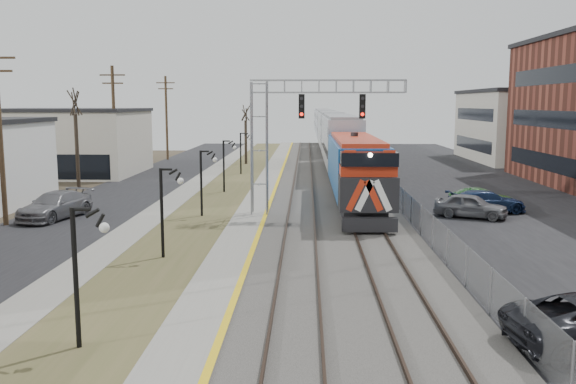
{
  "coord_description": "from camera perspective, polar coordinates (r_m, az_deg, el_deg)",
  "views": [
    {
      "loc": [
        2.29,
        -7.93,
        6.76
      ],
      "look_at": [
        1.42,
        20.65,
        2.6
      ],
      "focal_mm": 38.0,
      "sensor_mm": 36.0,
      "label": 1
    }
  ],
  "objects": [
    {
      "name": "track_near",
      "position": [
        43.42,
        1.34,
        -0.31
      ],
      "size": [
        1.58,
        120.0,
        0.15
      ],
      "color": "#2D2119",
      "rests_on": "ballast_bed"
    },
    {
      "name": "bare_trees",
      "position": [
        49.34,
        -15.93,
        3.24
      ],
      "size": [
        12.3,
        42.3,
        5.95
      ],
      "color": "#382D23",
      "rests_on": "ground"
    },
    {
      "name": "ballast_bed",
      "position": [
        43.48,
        3.97,
        -0.55
      ],
      "size": [
        8.0,
        120.0,
        0.2
      ],
      "primitive_type": "cube",
      "color": "#595651",
      "rests_on": "ground"
    },
    {
      "name": "car_lot_e",
      "position": [
        37.73,
        16.74,
        -1.29
      ],
      "size": [
        4.54,
        3.27,
        1.44
      ],
      "primitive_type": "imported",
      "rotation": [
        0.0,
        0.0,
        1.15
      ],
      "color": "slate",
      "rests_on": "ground"
    },
    {
      "name": "grass_median",
      "position": [
        43.91,
        -6.52,
        -0.59
      ],
      "size": [
        4.0,
        120.0,
        0.06
      ],
      "primitive_type": "cube",
      "color": "#4B4D29",
      "rests_on": "ground"
    },
    {
      "name": "fence",
      "position": [
        43.75,
        9.49,
        0.33
      ],
      "size": [
        0.04,
        120.0,
        1.6
      ],
      "primitive_type": "cube",
      "color": "gray",
      "rests_on": "ground"
    },
    {
      "name": "platform",
      "position": [
        43.57,
        -2.61,
        -0.5
      ],
      "size": [
        2.0,
        120.0,
        0.24
      ],
      "primitive_type": "cube",
      "color": "gray",
      "rests_on": "ground"
    },
    {
      "name": "track_far",
      "position": [
        43.54,
        5.95,
        -0.33
      ],
      "size": [
        1.58,
        120.0,
        0.15
      ],
      "color": "#2D2119",
      "rests_on": "ballast_bed"
    },
    {
      "name": "car_lot_d",
      "position": [
        39.69,
        18.08,
        -0.92
      ],
      "size": [
        5.06,
        2.72,
        1.39
      ],
      "primitive_type": "imported",
      "rotation": [
        0.0,
        0.0,
        1.74
      ],
      "color": "navy",
      "rests_on": "ground"
    },
    {
      "name": "sidewalk",
      "position": [
        44.44,
        -10.35,
        -0.55
      ],
      "size": [
        2.0,
        120.0,
        0.08
      ],
      "primitive_type": "cube",
      "color": "gray",
      "rests_on": "ground"
    },
    {
      "name": "utility_poles",
      "position": [
        37.01,
        -25.34,
        4.76
      ],
      "size": [
        0.28,
        80.28,
        10.0
      ],
      "color": "#4C3823",
      "rests_on": "ground"
    },
    {
      "name": "parking_lot",
      "position": [
        45.57,
        19.23,
        -0.69
      ],
      "size": [
        16.0,
        120.0,
        0.04
      ],
      "primitive_type": "cube",
      "color": "black",
      "rests_on": "ground"
    },
    {
      "name": "car_street_b",
      "position": [
        38.37,
        -20.96,
        -1.23
      ],
      "size": [
        3.44,
        5.78,
        1.57
      ],
      "primitive_type": "imported",
      "rotation": [
        0.0,
        0.0,
        -0.24
      ],
      "color": "slate",
      "rests_on": "ground"
    },
    {
      "name": "street_west",
      "position": [
        45.6,
        -15.89,
        -0.54
      ],
      "size": [
        7.0,
        120.0,
        0.04
      ],
      "primitive_type": "cube",
      "color": "black",
      "rests_on": "ground"
    },
    {
      "name": "signal_gantry",
      "position": [
        35.96,
        0.03,
        6.41
      ],
      "size": [
        9.0,
        1.07,
        8.15
      ],
      "color": "gray",
      "rests_on": "ground"
    },
    {
      "name": "lampposts",
      "position": [
        27.38,
        -11.58,
        -1.91
      ],
      "size": [
        0.14,
        62.14,
        4.0
      ],
      "color": "black",
      "rests_on": "ground"
    },
    {
      "name": "train",
      "position": [
        86.36,
        3.89,
        5.73
      ],
      "size": [
        3.0,
        108.65,
        5.33
      ],
      "color": "#124D96",
      "rests_on": "ground"
    },
    {
      "name": "platform_edge",
      "position": [
        43.49,
        -1.46,
        -0.34
      ],
      "size": [
        0.24,
        120.0,
        0.01
      ],
      "primitive_type": "cube",
      "color": "gold",
      "rests_on": "platform"
    },
    {
      "name": "car_lot_f",
      "position": [
        40.65,
        17.64,
        -0.73
      ],
      "size": [
        4.27,
        2.15,
        1.34
      ],
      "primitive_type": "imported",
      "rotation": [
        0.0,
        0.0,
        1.39
      ],
      "color": "#0B3B0D",
      "rests_on": "ground"
    }
  ]
}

